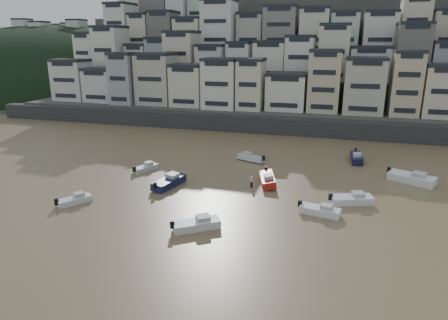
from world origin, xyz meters
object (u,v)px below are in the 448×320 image
(boat_c, at_px, (169,180))
(boat_e, at_px, (268,178))
(boat_a, at_px, (196,223))
(boat_g, at_px, (412,177))
(boat_b, at_px, (320,209))
(boat_d, at_px, (352,198))
(boat_h, at_px, (251,157))
(boat_f, at_px, (146,167))
(boat_i, at_px, (357,156))
(boat_j, at_px, (74,199))
(person_pink, at_px, (252,181))

(boat_c, height_order, boat_e, boat_c)
(boat_a, bearing_deg, boat_g, 6.55)
(boat_b, height_order, boat_d, boat_d)
(boat_b, bearing_deg, boat_h, 135.22)
(boat_a, xyz_separation_m, boat_f, (-14.51, 16.69, -0.13))
(boat_i, relative_size, boat_j, 1.35)
(boat_g, xyz_separation_m, person_pink, (-21.47, -8.01, -0.06))
(boat_d, relative_size, boat_g, 0.83)
(boat_d, height_order, boat_j, boat_d)
(boat_f, bearing_deg, boat_h, -32.95)
(boat_a, bearing_deg, boat_b, -4.63)
(boat_a, distance_m, boat_e, 16.84)
(boat_h, xyz_separation_m, boat_i, (17.04, 4.82, 0.12))
(boat_b, xyz_separation_m, boat_f, (-27.03, 9.12, -0.07))
(boat_i, height_order, boat_j, boat_i)
(boat_i, bearing_deg, boat_f, -67.83)
(boat_d, height_order, boat_f, boat_d)
(boat_b, relative_size, boat_f, 1.11)
(boat_g, bearing_deg, boat_h, -163.86)
(boat_d, xyz_separation_m, boat_e, (-11.29, 4.21, 0.08))
(boat_e, height_order, boat_f, boat_e)
(boat_a, bearing_deg, boat_j, 136.28)
(boat_g, bearing_deg, boat_i, 154.68)
(boat_j, bearing_deg, boat_a, -64.43)
(boat_b, relative_size, boat_d, 0.90)
(boat_f, bearing_deg, boat_a, -115.58)
(boat_j, bearing_deg, boat_b, -46.51)
(boat_d, distance_m, boat_j, 34.45)
(boat_b, xyz_separation_m, boat_h, (-12.44, 18.82, 0.03))
(boat_c, xyz_separation_m, boat_f, (-6.32, 5.39, -0.25))
(boat_b, distance_m, boat_c, 21.04)
(boat_e, xyz_separation_m, boat_f, (-19.30, 0.54, -0.23))
(boat_d, xyz_separation_m, boat_g, (8.29, 10.27, 0.16))
(boat_j, bearing_deg, boat_d, -40.38)
(boat_a, bearing_deg, boat_e, 37.69)
(boat_g, bearing_deg, boat_f, -145.99)
(person_pink, bearing_deg, boat_h, 102.95)
(boat_e, bearing_deg, boat_j, -73.54)
(boat_j, bearing_deg, person_pink, -25.82)
(boat_i, xyz_separation_m, person_pink, (-14.24, -17.03, 0.03))
(boat_a, height_order, boat_g, boat_g)
(boat_b, relative_size, boat_j, 1.12)
(boat_d, relative_size, boat_i, 0.92)
(boat_b, height_order, boat_i, boat_i)
(boat_d, xyz_separation_m, boat_j, (-33.10, -9.55, -0.15))
(boat_a, xyz_separation_m, boat_b, (12.53, 7.57, -0.06))
(boat_h, relative_size, boat_j, 1.16)
(boat_c, relative_size, boat_e, 1.02)
(boat_a, xyz_separation_m, boat_j, (-17.02, 2.38, -0.14))
(boat_e, relative_size, boat_i, 1.02)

